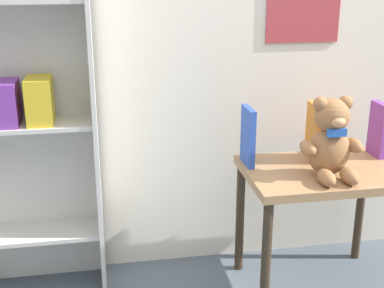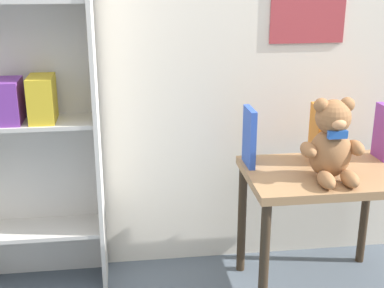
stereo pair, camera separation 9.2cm
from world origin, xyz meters
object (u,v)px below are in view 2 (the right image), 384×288
object	(u,v)px
bookshelf_side	(28,103)
display_table	(323,190)
book_standing_orange	(317,134)
book_standing_purple	(383,132)
teddy_bear	(332,143)
book_standing_blue	(249,137)

from	to	relation	value
bookshelf_side	display_table	distance (m)	1.31
bookshelf_side	book_standing_orange	xyz separation A→B (m)	(1.23, -0.12, -0.15)
display_table	book_standing_purple	world-z (taller)	book_standing_purple
teddy_bear	book_standing_blue	distance (m)	0.35
display_table	book_standing_blue	distance (m)	0.39
bookshelf_side	book_standing_blue	xyz separation A→B (m)	(0.93, -0.12, -0.15)
book_standing_purple	book_standing_orange	bearing A→B (deg)	176.88
book_standing_blue	book_standing_orange	world-z (taller)	same
bookshelf_side	book_standing_orange	bearing A→B (deg)	-5.43
bookshelf_side	teddy_bear	bearing A→B (deg)	-14.53
bookshelf_side	book_standing_blue	distance (m)	0.95
book_standing_blue	book_standing_purple	bearing A→B (deg)	-0.64
teddy_bear	book_standing_purple	size ratio (longest dim) A/B	1.37
teddy_bear	book_standing_orange	world-z (taller)	teddy_bear
display_table	teddy_bear	bearing A→B (deg)	-98.21
book_standing_orange	book_standing_purple	world-z (taller)	book_standing_orange
bookshelf_side	display_table	world-z (taller)	bookshelf_side
teddy_bear	book_standing_orange	xyz separation A→B (m)	(0.01, 0.20, -0.03)
display_table	book_standing_purple	xyz separation A→B (m)	(0.30, 0.12, 0.21)
teddy_bear	book_standing_orange	distance (m)	0.20
display_table	book_standing_blue	bearing A→B (deg)	159.02
book_standing_orange	book_standing_blue	bearing A→B (deg)	-175.75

